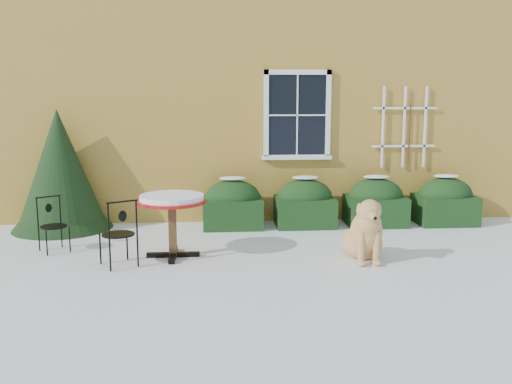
{
  "coord_description": "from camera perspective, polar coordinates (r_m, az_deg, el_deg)",
  "views": [
    {
      "loc": [
        -0.63,
        -7.43,
        2.36
      ],
      "look_at": [
        0.0,
        1.0,
        0.9
      ],
      "focal_mm": 40.0,
      "sensor_mm": 36.0,
      "label": 1
    }
  ],
  "objects": [
    {
      "name": "evergreen_shrub",
      "position": [
        10.56,
        -18.96,
        1.02
      ],
      "size": [
        1.74,
        1.74,
        2.1
      ],
      "rotation": [
        0.0,
        0.0,
        0.12
      ],
      "color": "black",
      "rests_on": "ground"
    },
    {
      "name": "patio_chair_far",
      "position": [
        9.16,
        -19.67,
        -3.06
      ],
      "size": [
        0.51,
        0.51,
        0.83
      ],
      "rotation": [
        0.0,
        0.0,
        0.6
      ],
      "color": "black",
      "rests_on": "ground"
    },
    {
      "name": "patio_chair_near",
      "position": [
        8.08,
        -13.52,
        -4.0
      ],
      "size": [
        0.57,
        0.57,
        0.95
      ],
      "rotation": [
        0.0,
        0.0,
        3.66
      ],
      "color": "black",
      "rests_on": "ground"
    },
    {
      "name": "bistro_table",
      "position": [
        8.32,
        -8.4,
        -1.34
      ],
      "size": [
        0.99,
        0.99,
        0.92
      ],
      "rotation": [
        0.0,
        0.0,
        0.22
      ],
      "color": "black",
      "rests_on": "ground"
    },
    {
      "name": "house",
      "position": [
        14.47,
        -1.83,
        13.19
      ],
      "size": [
        12.4,
        8.4,
        6.4
      ],
      "color": "gold",
      "rests_on": "ground"
    },
    {
      "name": "dog",
      "position": [
        8.3,
        10.83,
        -4.18
      ],
      "size": [
        0.63,
        1.06,
        0.95
      ],
      "rotation": [
        0.0,
        0.0,
        0.02
      ],
      "color": "tan",
      "rests_on": "ground"
    },
    {
      "name": "hedge_row",
      "position": [
        10.43,
        8.44,
        -1.13
      ],
      "size": [
        4.95,
        0.8,
        0.91
      ],
      "color": "black",
      "rests_on": "ground"
    },
    {
      "name": "ground",
      "position": [
        7.83,
        0.55,
        -7.76
      ],
      "size": [
        80.0,
        80.0,
        0.0
      ],
      "primitive_type": "plane",
      "color": "white",
      "rests_on": "ground"
    }
  ]
}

